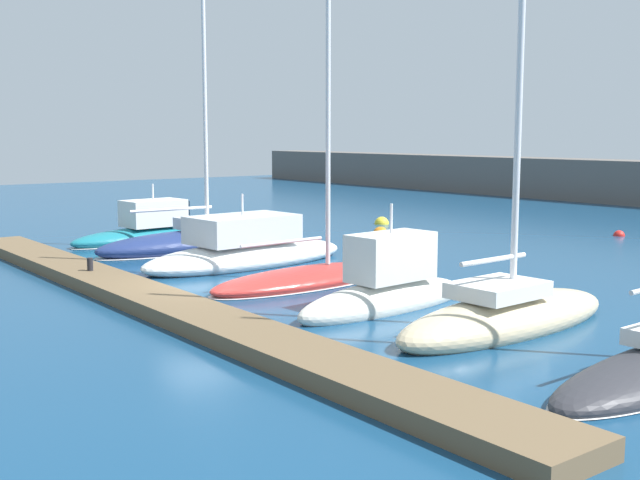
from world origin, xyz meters
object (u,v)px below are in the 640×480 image
object	(u,v)px
motorboat_ivory_fifth	(387,289)
mooring_buoy_red	(619,236)
dock_bollard	(90,264)
motorboat_teal_nearest	(154,231)
motorboat_white_third	(247,250)
mooring_buoy_orange	(380,234)
mooring_buoy_yellow	(382,224)
sailboat_sand_sixth	(507,314)
sailboat_navy_second	(198,239)
sailboat_red_fourth	(307,276)

from	to	relation	value
motorboat_ivory_fifth	mooring_buoy_red	world-z (taller)	motorboat_ivory_fifth
dock_bollard	motorboat_teal_nearest	bearing A→B (deg)	142.74
motorboat_white_third	dock_bollard	size ratio (longest dim) A/B	21.16
mooring_buoy_orange	mooring_buoy_yellow	size ratio (longest dim) A/B	0.96
motorboat_ivory_fifth	mooring_buoy_red	bearing A→B (deg)	10.16
sailboat_sand_sixth	dock_bollard	size ratio (longest dim) A/B	29.70
mooring_buoy_yellow	motorboat_white_third	bearing A→B (deg)	-61.71
sailboat_navy_second	motorboat_ivory_fifth	distance (m)	13.72
motorboat_teal_nearest	mooring_buoy_yellow	size ratio (longest dim) A/B	10.29
motorboat_ivory_fifth	mooring_buoy_orange	xyz separation A→B (m)	(-12.93, 11.24, -0.59)
sailboat_navy_second	dock_bollard	world-z (taller)	sailboat_navy_second
sailboat_navy_second	mooring_buoy_orange	distance (m)	10.01
motorboat_ivory_fifth	mooring_buoy_orange	world-z (taller)	motorboat_ivory_fifth
mooring_buoy_orange	sailboat_navy_second	bearing A→B (deg)	-94.22
motorboat_teal_nearest	mooring_buoy_orange	xyz separation A→B (m)	(4.59, 10.18, -0.49)
mooring_buoy_orange	dock_bollard	xyz separation A→B (m)	(3.78, -16.55, 0.63)
mooring_buoy_yellow	sailboat_red_fourth	bearing A→B (deg)	-49.55
sailboat_sand_sixth	dock_bollard	xyz separation A→B (m)	(-12.85, -6.12, 0.24)
motorboat_ivory_fifth	sailboat_sand_sixth	world-z (taller)	sailboat_sand_sixth
motorboat_teal_nearest	mooring_buoy_orange	world-z (taller)	motorboat_teal_nearest
motorboat_ivory_fifth	mooring_buoy_orange	distance (m)	17.14
sailboat_navy_second	mooring_buoy_red	xyz separation A→B (m)	(8.36, 19.03, -0.51)
mooring_buoy_orange	dock_bollard	distance (m)	16.99
sailboat_red_fourth	mooring_buoy_orange	xyz separation A→B (m)	(-8.48, 10.83, -0.29)
motorboat_white_third	mooring_buoy_orange	bearing A→B (deg)	16.04
motorboat_white_third	motorboat_ivory_fifth	xyz separation A→B (m)	(9.16, -0.97, 0.03)
motorboat_ivory_fifth	dock_bollard	world-z (taller)	motorboat_ivory_fifth
dock_bollard	mooring_buoy_yellow	bearing A→B (deg)	110.20
sailboat_red_fourth	motorboat_ivory_fifth	world-z (taller)	sailboat_red_fourth
motorboat_white_third	mooring_buoy_orange	distance (m)	10.95
motorboat_white_third	mooring_buoy_orange	size ratio (longest dim) A/B	11.81
mooring_buoy_red	mooring_buoy_yellow	size ratio (longest dim) A/B	0.68
mooring_buoy_red	mooring_buoy_yellow	xyz separation A→B (m)	(-11.11, -5.86, 0.00)
motorboat_white_third	motorboat_ivory_fifth	world-z (taller)	motorboat_ivory_fifth
sailboat_navy_second	dock_bollard	bearing A→B (deg)	-144.79
sailboat_sand_sixth	mooring_buoy_orange	size ratio (longest dim) A/B	16.58
motorboat_white_third	mooring_buoy_orange	world-z (taller)	motorboat_white_third
motorboat_teal_nearest	sailboat_sand_sixth	size ratio (longest dim) A/B	0.65
sailboat_sand_sixth	motorboat_teal_nearest	bearing A→B (deg)	86.77
motorboat_ivory_fifth	dock_bollard	bearing A→B (deg)	115.68
mooring_buoy_red	mooring_buoy_orange	size ratio (longest dim) A/B	0.71
sailboat_red_fourth	mooring_buoy_orange	bearing A→B (deg)	34.85
mooring_buoy_red	mooring_buoy_yellow	world-z (taller)	mooring_buoy_yellow
motorboat_teal_nearest	mooring_buoy_yellow	bearing A→B (deg)	-9.06
motorboat_teal_nearest	mooring_buoy_orange	size ratio (longest dim) A/B	10.72
motorboat_teal_nearest	sailboat_navy_second	world-z (taller)	sailboat_navy_second
motorboat_teal_nearest	sailboat_sand_sixth	bearing A→B (deg)	-95.00
motorboat_teal_nearest	sailboat_red_fourth	distance (m)	13.09
sailboat_red_fourth	motorboat_ivory_fifth	bearing A→B (deg)	-98.48
motorboat_teal_nearest	mooring_buoy_red	distance (m)	22.80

